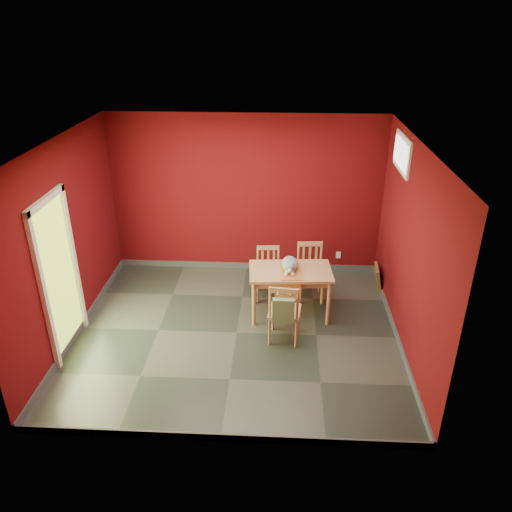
# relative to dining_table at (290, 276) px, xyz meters

# --- Properties ---
(ground) EXTENTS (4.50, 4.50, 0.00)m
(ground) POSITION_rel_dining_table_xyz_m (-0.75, -0.54, -0.65)
(ground) COLOR #2D342D
(ground) RESTS_ON ground
(room_shell) EXTENTS (4.50, 4.50, 4.50)m
(room_shell) POSITION_rel_dining_table_xyz_m (-0.75, -0.54, -0.60)
(room_shell) COLOR #52080C
(room_shell) RESTS_ON ground
(doorway) EXTENTS (0.06, 1.01, 2.13)m
(doorway) POSITION_rel_dining_table_xyz_m (-2.97, -0.94, 0.48)
(doorway) COLOR #B7D838
(doorway) RESTS_ON ground
(window) EXTENTS (0.05, 0.90, 0.50)m
(window) POSITION_rel_dining_table_xyz_m (1.48, 0.46, 1.70)
(window) COLOR white
(window) RESTS_ON room_shell
(outlet_plate) EXTENTS (0.08, 0.02, 0.12)m
(outlet_plate) POSITION_rel_dining_table_xyz_m (0.85, 1.45, -0.35)
(outlet_plate) COLOR silver
(outlet_plate) RESTS_ON room_shell
(dining_table) EXTENTS (1.23, 0.77, 0.74)m
(dining_table) POSITION_rel_dining_table_xyz_m (0.00, 0.00, 0.00)
(dining_table) COLOR #AE7951
(dining_table) RESTS_ON ground
(table_runner) EXTENTS (0.35, 0.66, 0.32)m
(table_runner) POSITION_rel_dining_table_xyz_m (0.00, -0.11, 0.04)
(table_runner) COLOR #B5642E
(table_runner) RESTS_ON dining_table
(chair_far_left) EXTENTS (0.41, 0.41, 0.82)m
(chair_far_left) POSITION_rel_dining_table_xyz_m (-0.33, 0.53, -0.23)
(chair_far_left) COLOR #AE7951
(chair_far_left) RESTS_ON ground
(chair_far_right) EXTENTS (0.46, 0.46, 0.90)m
(chair_far_right) POSITION_rel_dining_table_xyz_m (0.32, 0.53, -0.19)
(chair_far_right) COLOR #AE7951
(chair_far_right) RESTS_ON ground
(chair_near) EXTENTS (0.46, 0.46, 0.91)m
(chair_near) POSITION_rel_dining_table_xyz_m (-0.08, -0.67, -0.19)
(chair_near) COLOR #AE7951
(chair_near) RESTS_ON ground
(tote_bag) EXTENTS (0.29, 0.18, 0.41)m
(tote_bag) POSITION_rel_dining_table_xyz_m (-0.10, -0.89, -0.03)
(tote_bag) COLOR #5F8457
(tote_bag) RESTS_ON chair_near
(cat) EXTENTS (0.33, 0.52, 0.24)m
(cat) POSITION_rel_dining_table_xyz_m (-0.01, 0.03, 0.21)
(cat) COLOR slate
(cat) RESTS_ON table_runner
(picture_frame) EXTENTS (0.16, 0.41, 0.41)m
(picture_frame) POSITION_rel_dining_table_xyz_m (1.44, 0.83, -0.45)
(picture_frame) COLOR brown
(picture_frame) RESTS_ON ground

